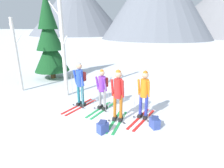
% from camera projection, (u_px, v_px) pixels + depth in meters
% --- Properties ---
extents(ground_plane, '(400.00, 400.00, 0.00)m').
position_uv_depth(ground_plane, '(107.00, 113.00, 6.82)').
color(ground_plane, white).
extents(skier_in_blue, '(0.91, 1.78, 1.86)m').
position_uv_depth(skier_in_blue, '(80.00, 82.00, 7.16)').
color(skier_in_blue, red).
rests_on(skier_in_blue, ground).
extents(skier_in_purple, '(0.81, 1.69, 1.64)m').
position_uv_depth(skier_in_purple, '(102.00, 88.00, 6.91)').
color(skier_in_purple, green).
rests_on(skier_in_purple, ground).
extents(skier_in_red, '(0.61, 1.65, 1.85)m').
position_uv_depth(skier_in_red, '(118.00, 92.00, 6.00)').
color(skier_in_red, green).
rests_on(skier_in_red, ground).
extents(skier_in_orange, '(0.91, 1.78, 1.78)m').
position_uv_depth(skier_in_orange, '(144.00, 93.00, 6.17)').
color(skier_in_orange, red).
rests_on(skier_in_orange, ground).
extents(pine_tree_near, '(2.12, 2.12, 5.12)m').
position_uv_depth(pine_tree_near, '(50.00, 41.00, 10.81)').
color(pine_tree_near, '#51381E').
rests_on(pine_tree_near, ground).
extents(birch_tree_tall, '(0.83, 0.72, 5.08)m').
position_uv_depth(birch_tree_tall, '(63.00, 41.00, 7.86)').
color(birch_tree_tall, silver).
rests_on(birch_tree_tall, ground).
extents(birch_tree_slender, '(0.77, 0.45, 3.59)m').
position_uv_depth(birch_tree_slender, '(17.00, 55.00, 8.71)').
color(birch_tree_slender, silver).
rests_on(birch_tree_slender, ground).
extents(backpack_on_snow_front, '(0.37, 0.40, 0.38)m').
position_uv_depth(backpack_on_snow_front, '(155.00, 123.00, 5.81)').
color(backpack_on_snow_front, '#384C99').
rests_on(backpack_on_snow_front, ground).
extents(backpack_on_snow_beside, '(0.38, 0.40, 0.38)m').
position_uv_depth(backpack_on_snow_beside, '(103.00, 127.00, 5.55)').
color(backpack_on_snow_beside, '#384C99').
rests_on(backpack_on_snow_beside, ground).
extents(mountain_ridge_distant, '(92.93, 52.90, 21.41)m').
position_uv_depth(mountain_ridge_distant, '(157.00, 3.00, 58.52)').
color(mountain_ridge_distant, slate).
rests_on(mountain_ridge_distant, ground).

